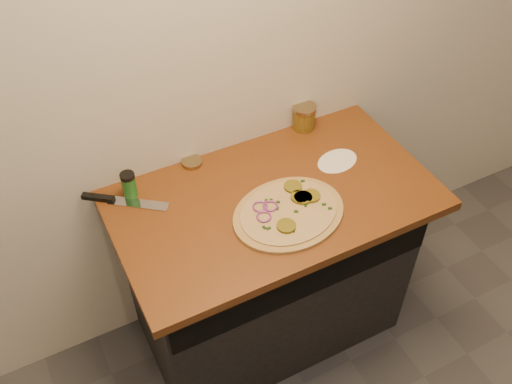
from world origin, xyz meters
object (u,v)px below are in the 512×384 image
chefs_knife (117,200)px  salsa_jar (304,117)px  spice_shaker (129,185)px  pizza (289,212)px

chefs_knife → salsa_jar: 0.84m
salsa_jar → spice_shaker: same height
salsa_jar → spice_shaker: size_ratio=1.00×
pizza → spice_shaker: size_ratio=4.38×
pizza → chefs_knife: bearing=147.2°
chefs_knife → salsa_jar: (0.83, 0.07, 0.05)m
pizza → chefs_knife: 0.63m
pizza → spice_shaker: (-0.47, 0.35, 0.04)m
pizza → salsa_jar: (0.30, 0.41, 0.04)m
salsa_jar → spice_shaker: 0.78m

